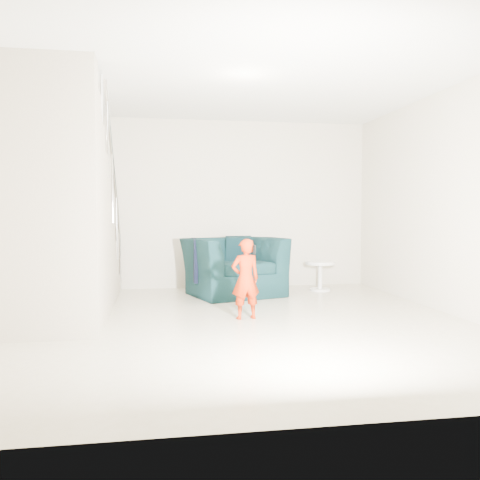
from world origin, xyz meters
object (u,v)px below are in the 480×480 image
armchair (234,266)px  staircase (62,236)px  toddler (245,279)px  side_table (320,271)px

armchair → staircase: (-2.18, -1.37, 0.53)m
armchair → toddler: bearing=-111.5°
side_table → staircase: size_ratio=0.13×
staircase → armchair: bearing=32.2°
staircase → side_table: bearing=23.6°
armchair → staircase: bearing=-165.0°
toddler → armchair: bearing=-103.8°
armchair → side_table: 1.40m
side_table → toddler: bearing=-128.6°
side_table → staircase: (-3.56, -1.55, 0.64)m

